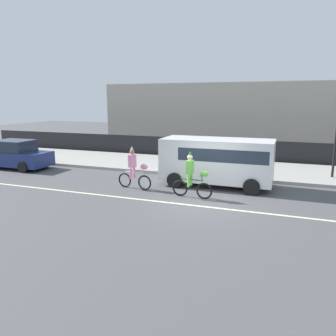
% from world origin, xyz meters
% --- Properties ---
extents(ground_plane, '(80.00, 80.00, 0.00)m').
position_xyz_m(ground_plane, '(0.00, 0.00, 0.00)').
color(ground_plane, '#4C4C4F').
extents(road_centre_line, '(36.00, 0.14, 0.01)m').
position_xyz_m(road_centre_line, '(0.00, -0.50, 0.00)').
color(road_centre_line, beige).
rests_on(road_centre_line, ground).
extents(sidewalk_curb, '(60.00, 5.00, 0.15)m').
position_xyz_m(sidewalk_curb, '(0.00, 6.50, 0.07)').
color(sidewalk_curb, '#9E9B93').
rests_on(sidewalk_curb, ground).
extents(fence_line, '(40.00, 0.08, 1.40)m').
position_xyz_m(fence_line, '(0.00, 9.40, 0.70)').
color(fence_line, black).
rests_on(fence_line, ground).
extents(building_backdrop, '(28.00, 8.00, 5.27)m').
position_xyz_m(building_backdrop, '(1.68, 18.00, 2.63)').
color(building_backdrop, '#B2A899').
rests_on(building_backdrop, ground).
extents(parade_cyclist_pink, '(1.72, 0.51, 1.92)m').
position_xyz_m(parade_cyclist_pink, '(-3.36, 0.92, 0.84)').
color(parade_cyclist_pink, black).
rests_on(parade_cyclist_pink, ground).
extents(parade_cyclist_lime, '(1.72, 0.50, 1.92)m').
position_xyz_m(parade_cyclist_lime, '(-0.56, 0.48, 0.84)').
color(parade_cyclist_lime, black).
rests_on(parade_cyclist_lime, ground).
extents(parked_van_white, '(5.00, 2.22, 2.18)m').
position_xyz_m(parked_van_white, '(0.04, 2.70, 1.28)').
color(parked_van_white, white).
rests_on(parked_van_white, ground).
extents(parked_car_navy, '(4.10, 1.92, 1.64)m').
position_xyz_m(parked_car_navy, '(-11.85, 2.66, 0.78)').
color(parked_car_navy, navy).
rests_on(parked_car_navy, ground).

